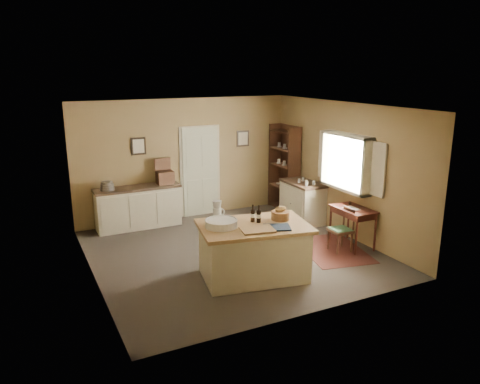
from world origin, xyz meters
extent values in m
plane|color=#4D423B|center=(0.00, 0.00, 0.00)|extent=(5.00, 5.00, 0.00)
cube|color=olive|center=(0.00, 2.50, 1.35)|extent=(5.00, 0.10, 2.70)
cube|color=olive|center=(0.00, -2.50, 1.35)|extent=(5.00, 0.10, 2.70)
cube|color=olive|center=(-2.50, 0.00, 1.35)|extent=(0.10, 5.00, 2.70)
cube|color=olive|center=(2.50, 0.00, 1.35)|extent=(0.10, 5.00, 2.70)
plane|color=silver|center=(0.00, 0.00, 2.70)|extent=(5.00, 5.00, 0.00)
cube|color=beige|center=(0.35, 2.47, 1.05)|extent=(0.97, 0.06, 2.11)
cube|color=black|center=(-1.05, 2.48, 1.72)|extent=(0.32, 0.02, 0.38)
cube|color=beige|center=(-1.05, 2.47, 1.72)|extent=(0.24, 0.01, 0.30)
cube|color=black|center=(1.45, 2.48, 1.72)|extent=(0.32, 0.02, 0.38)
cube|color=beige|center=(1.45, 2.47, 1.72)|extent=(0.24, 0.01, 0.30)
cube|color=beige|center=(2.38, -0.20, 1.02)|extent=(0.25, 1.32, 0.06)
cube|color=beige|center=(2.38, -0.20, 2.08)|extent=(0.25, 1.32, 0.06)
cube|color=white|center=(2.50, -0.20, 1.55)|extent=(0.01, 1.20, 1.00)
cube|color=beige|center=(2.46, -1.02, 1.55)|extent=(0.04, 0.35, 1.00)
cube|color=beige|center=(2.46, 0.62, 1.55)|extent=(0.04, 0.35, 1.00)
cube|color=beige|center=(-0.14, -1.09, 0.42)|extent=(1.78, 1.29, 0.85)
cube|color=tan|center=(-0.14, -1.09, 0.88)|extent=(1.92, 1.43, 0.06)
cylinder|color=white|center=(-0.65, -0.96, 0.96)|extent=(0.51, 0.51, 0.11)
cube|color=tan|center=(-0.22, -1.38, 0.92)|extent=(0.56, 0.44, 0.03)
cube|color=black|center=(0.11, -1.41, 0.92)|extent=(0.50, 0.45, 0.02)
cylinder|color=#8D5F38|center=(0.38, -1.05, 0.98)|extent=(0.30, 0.30, 0.14)
cylinder|color=black|center=(-0.09, -0.96, 1.05)|extent=(0.07, 0.07, 0.29)
cylinder|color=black|center=(-0.02, -1.03, 1.05)|extent=(0.07, 0.07, 0.29)
cube|color=beige|center=(-1.20, 2.20, 0.42)|extent=(1.77, 0.49, 0.85)
cube|color=#332319|center=(-1.20, 2.20, 0.88)|extent=(1.81, 0.52, 0.05)
cube|color=#4F301F|center=(-0.58, 2.20, 1.04)|extent=(0.35, 0.27, 0.28)
cylinder|color=#59544F|center=(-1.82, 2.20, 0.99)|extent=(0.30, 0.30, 0.18)
cube|color=#541E1B|center=(1.75, -0.72, 0.00)|extent=(1.41, 1.79, 0.01)
cube|color=#34120D|center=(2.20, -0.72, 0.75)|extent=(0.52, 0.86, 0.03)
cube|color=#34120D|center=(2.20, -0.72, 0.68)|extent=(0.46, 0.80, 0.10)
cube|color=silver|center=(2.15, -0.72, 0.77)|extent=(0.22, 0.30, 0.01)
cylinder|color=black|center=(2.30, -0.48, 0.79)|extent=(0.05, 0.05, 0.05)
cylinder|color=#34120D|center=(1.98, -1.11, 0.36)|extent=(0.04, 0.04, 0.72)
cylinder|color=#34120D|center=(2.42, -1.11, 0.36)|extent=(0.04, 0.04, 0.72)
cylinder|color=#34120D|center=(1.98, -0.33, 0.36)|extent=(0.04, 0.04, 0.72)
cylinder|color=#34120D|center=(2.42, -0.33, 0.36)|extent=(0.04, 0.04, 0.72)
cube|color=beige|center=(2.20, 1.00, 0.42)|extent=(0.57, 1.04, 0.85)
cube|color=#332319|center=(2.20, 1.00, 0.88)|extent=(0.60, 1.08, 0.05)
cylinder|color=silver|center=(2.17, 0.85, 0.95)|extent=(0.25, 0.25, 0.09)
cube|color=#321B11|center=(2.31, 1.54, 1.02)|extent=(0.35, 0.04, 2.04)
cube|color=#321B11|center=(2.31, 2.42, 1.02)|extent=(0.35, 0.04, 2.04)
cube|color=#321B11|center=(2.47, 1.98, 1.02)|extent=(0.02, 0.92, 2.04)
cube|color=#321B11|center=(2.31, 1.98, 0.05)|extent=(0.35, 0.88, 0.03)
cube|color=#321B11|center=(2.31, 1.98, 0.56)|extent=(0.35, 0.88, 0.03)
cube|color=#321B11|center=(2.31, 1.98, 1.07)|extent=(0.35, 0.88, 0.03)
cube|color=#321B11|center=(2.31, 1.98, 1.48)|extent=(0.35, 0.88, 0.03)
cube|color=#321B11|center=(2.31, 1.98, 1.89)|extent=(0.35, 0.88, 0.03)
cylinder|color=white|center=(2.31, 1.98, 1.13)|extent=(0.12, 0.12, 0.11)
camera|label=1|loc=(-3.48, -7.37, 3.35)|focal=35.00mm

